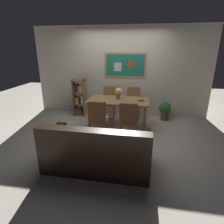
% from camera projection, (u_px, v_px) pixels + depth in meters
% --- Properties ---
extents(ground_plane, '(12.00, 12.00, 0.00)m').
position_uv_depth(ground_plane, '(111.00, 133.00, 4.59)').
color(ground_plane, beige).
extents(wall_back_with_painting, '(5.20, 0.14, 2.60)m').
position_uv_depth(wall_back_with_painting, '(120.00, 72.00, 5.53)').
color(wall_back_with_painting, beige).
rests_on(wall_back_with_painting, ground_plane).
extents(dining_table, '(1.53, 0.83, 0.75)m').
position_uv_depth(dining_table, '(118.00, 104.00, 4.72)').
color(dining_table, '#9E7042').
rests_on(dining_table, ground_plane).
extents(dining_chair_far_left, '(0.40, 0.41, 0.91)m').
position_uv_depth(dining_chair_far_left, '(109.00, 100.00, 5.47)').
color(dining_chair_far_left, '#9E7042').
rests_on(dining_chair_far_left, ground_plane).
extents(dining_chair_near_right, '(0.40, 0.41, 0.91)m').
position_uv_depth(dining_chair_near_right, '(128.00, 118.00, 4.04)').
color(dining_chair_near_right, '#9E7042').
rests_on(dining_chair_near_right, ground_plane).
extents(dining_chair_near_left, '(0.40, 0.41, 0.91)m').
position_uv_depth(dining_chair_near_left, '(98.00, 116.00, 4.16)').
color(dining_chair_near_left, '#9E7042').
rests_on(dining_chair_near_left, ground_plane).
extents(dining_chair_far_right, '(0.40, 0.41, 0.91)m').
position_uv_depth(dining_chair_far_right, '(133.00, 101.00, 5.40)').
color(dining_chair_far_right, '#9E7042').
rests_on(dining_chair_far_right, ground_plane).
extents(leather_couch, '(1.80, 0.84, 0.84)m').
position_uv_depth(leather_couch, '(96.00, 152.00, 3.18)').
color(leather_couch, black).
rests_on(leather_couch, ground_plane).
extents(bookshelf, '(0.36, 0.28, 1.10)m').
position_uv_depth(bookshelf, '(79.00, 99.00, 5.67)').
color(bookshelf, '#9E7042').
rests_on(bookshelf, ground_plane).
extents(potted_ivy, '(0.34, 0.34, 0.53)m').
position_uv_depth(potted_ivy, '(165.00, 110.00, 5.33)').
color(potted_ivy, brown).
rests_on(potted_ivy, ground_plane).
extents(flower_vase, '(0.19, 0.18, 0.29)m').
position_uv_depth(flower_vase, '(118.00, 92.00, 4.69)').
color(flower_vase, slate).
rests_on(flower_vase, dining_table).
extents(tv_remote, '(0.16, 0.07, 0.02)m').
position_uv_depth(tv_remote, '(141.00, 101.00, 4.57)').
color(tv_remote, black).
rests_on(tv_remote, dining_table).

